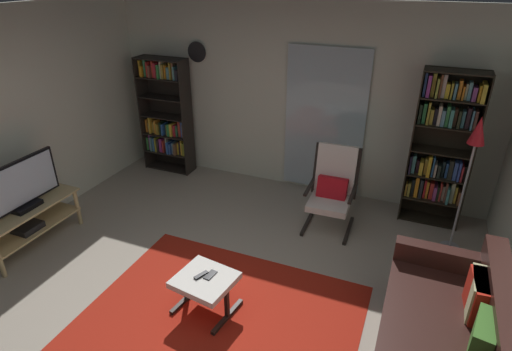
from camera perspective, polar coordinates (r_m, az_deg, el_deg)
The scene contains 15 objects.
ground_plane at distance 4.23m, azimuth -8.24°, elevation -17.97°, with size 7.02×7.02×0.00m, color #A59888.
wall_back at distance 5.91m, azimuth 5.30°, elevation 10.30°, with size 5.60×0.06×2.60m, color silver.
glass_door_panel at distance 5.82m, azimuth 9.26°, elevation 7.19°, with size 1.10×0.01×2.00m, color silver.
area_rug at distance 4.11m, azimuth -5.30°, elevation -19.36°, with size 2.51×2.07×0.01m, color #A92113.
tv_stand at distance 5.49m, azimuth -28.45°, elevation -5.48°, with size 0.42×1.21×0.50m.
television at distance 5.30m, azimuth -29.40°, elevation -1.34°, with size 0.20×0.96×0.57m.
bookshelf_near_tv at distance 6.66m, azimuth -12.07°, elevation 7.95°, with size 0.78×0.30×1.77m.
bookshelf_near_sofa at distance 5.49m, azimuth 23.92°, elevation 3.60°, with size 0.71×0.30×1.93m.
leather_sofa at distance 3.88m, azimuth 24.72°, elevation -19.60°, with size 0.92×1.78×0.80m.
lounge_armchair at distance 5.21m, azimuth 10.39°, elevation -1.48°, with size 0.58×0.67×1.02m.
ottoman at distance 4.05m, azimuth -6.94°, elevation -14.34°, with size 0.58×0.55×0.38m.
tv_remote at distance 4.02m, azimuth -7.48°, elevation -13.28°, with size 0.04×0.14×0.02m, color black.
cell_phone at distance 4.02m, azimuth -6.23°, elevation -13.28°, with size 0.07×0.14×0.01m, color black.
floor_lamp_by_shelf at distance 4.90m, azimuth 27.56°, elevation 3.33°, with size 0.22×0.22×1.60m.
wall_clock at distance 6.30m, azimuth -8.03°, elevation 16.31°, with size 0.29×0.03×0.29m.
Camera 1 is at (1.68, -2.53, 2.95)m, focal length 29.41 mm.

